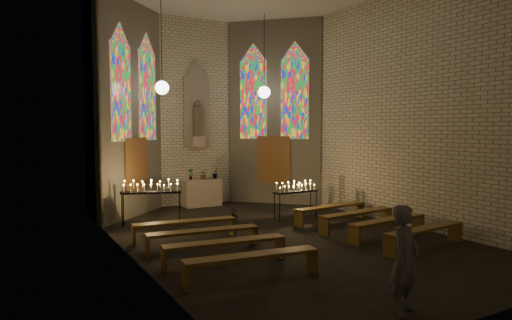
{
  "coord_description": "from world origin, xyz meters",
  "views": [
    {
      "loc": [
        -6.49,
        -10.23,
        2.9
      ],
      "look_at": [
        -0.3,
        0.79,
        2.02
      ],
      "focal_mm": 32.0,
      "sensor_mm": 36.0,
      "label": 1
    }
  ],
  "objects_px": {
    "altar": "(202,193)",
    "votive_stand_left": "(151,189)",
    "aisle_flower_pot": "(233,214)",
    "visitor": "(405,259)",
    "votive_stand_right": "(296,189)"
  },
  "relations": [
    {
      "from": "visitor",
      "to": "votive_stand_left",
      "type": "bearing_deg",
      "value": 80.92
    },
    {
      "from": "altar",
      "to": "visitor",
      "type": "distance_m",
      "value": 10.78
    },
    {
      "from": "aisle_flower_pot",
      "to": "votive_stand_left",
      "type": "xyz_separation_m",
      "value": [
        -2.41,
        0.61,
        0.87
      ]
    },
    {
      "from": "altar",
      "to": "visitor",
      "type": "relative_size",
      "value": 0.82
    },
    {
      "from": "altar",
      "to": "votive_stand_left",
      "type": "relative_size",
      "value": 0.78
    },
    {
      "from": "votive_stand_left",
      "to": "altar",
      "type": "bearing_deg",
      "value": 63.11
    },
    {
      "from": "aisle_flower_pot",
      "to": "votive_stand_left",
      "type": "height_order",
      "value": "votive_stand_left"
    },
    {
      "from": "aisle_flower_pot",
      "to": "visitor",
      "type": "height_order",
      "value": "visitor"
    },
    {
      "from": "votive_stand_left",
      "to": "votive_stand_right",
      "type": "height_order",
      "value": "votive_stand_left"
    },
    {
      "from": "altar",
      "to": "votive_stand_left",
      "type": "distance_m",
      "value": 3.67
    },
    {
      "from": "aisle_flower_pot",
      "to": "votive_stand_right",
      "type": "xyz_separation_m",
      "value": [
        1.87,
        -0.69,
        0.74
      ]
    },
    {
      "from": "altar",
      "to": "visitor",
      "type": "bearing_deg",
      "value": -95.46
    },
    {
      "from": "altar",
      "to": "votive_stand_right",
      "type": "xyz_separation_m",
      "value": [
        1.64,
        -3.78,
        0.48
      ]
    },
    {
      "from": "visitor",
      "to": "altar",
      "type": "bearing_deg",
      "value": 64.38
    },
    {
      "from": "votive_stand_right",
      "to": "visitor",
      "type": "xyz_separation_m",
      "value": [
        -2.67,
        -6.94,
        -0.12
      ]
    }
  ]
}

